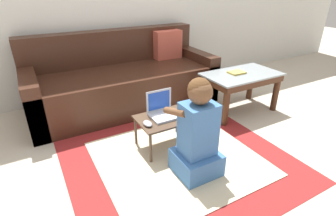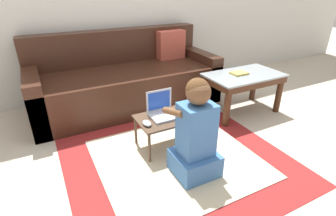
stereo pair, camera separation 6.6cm
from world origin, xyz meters
name	(u,v)px [view 1 (the left image)]	position (x,y,z in m)	size (l,w,h in m)	color
ground_plane	(174,140)	(0.00, 0.00, 0.00)	(16.00, 16.00, 0.00)	beige
area_rug	(177,158)	(-0.12, -0.27, 0.00)	(1.81, 1.73, 0.01)	maroon
couch	(123,81)	(-0.11, 1.03, 0.30)	(2.16, 0.91, 0.86)	#381E14
coffee_table	(241,80)	(1.00, 0.20, 0.38)	(0.86, 0.50, 0.46)	gray
laptop_desk	(165,121)	(-0.12, -0.05, 0.27)	(0.49, 0.37, 0.30)	#4C3828
laptop	(163,112)	(-0.12, -0.01, 0.34)	(0.25, 0.21, 0.22)	#B7BCC6
computer_mouse	(148,123)	(-0.31, -0.10, 0.32)	(0.07, 0.11, 0.03)	#B2B7C1
person_seated	(197,135)	(-0.08, -0.49, 0.35)	(0.33, 0.45, 0.80)	#3D70B2
book_on_table	(237,72)	(0.95, 0.23, 0.47)	(0.18, 0.13, 0.02)	tan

